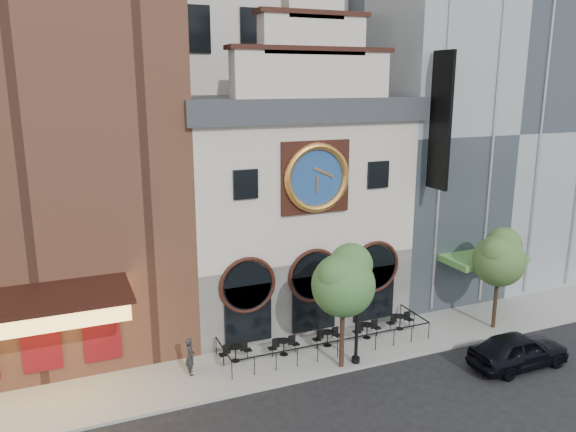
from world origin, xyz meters
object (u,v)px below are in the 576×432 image
at_px(tree_left, 344,280).
at_px(tree_right, 500,256).
at_px(bistro_3, 367,330).
at_px(bistro_4, 400,321).
at_px(pedestrian, 190,356).
at_px(lamppost, 357,303).
at_px(bistro_2, 328,337).
at_px(car_right, 519,350).
at_px(bistro_1, 284,346).
at_px(bistro_0, 235,352).

bearing_deg(tree_left, tree_right, 3.68).
height_order(bistro_3, bistro_4, same).
relative_size(pedestrian, tree_right, 0.32).
xyz_separation_m(tree_left, tree_right, (9.63, 0.62, -0.27)).
bearing_deg(tree_left, lamppost, 1.90).
bearing_deg(bistro_2, car_right, -34.33).
bearing_deg(lamppost, pedestrian, 141.33).
distance_m(bistro_1, tree_right, 12.34).
xyz_separation_m(bistro_0, tree_right, (14.09, -1.73, 3.54)).
bearing_deg(tree_right, car_right, -117.18).
height_order(pedestrian, tree_right, tree_right).
bearing_deg(car_right, tree_right, -27.51).
bearing_deg(bistro_0, bistro_2, -3.15).
height_order(lamppost, tree_left, tree_left).
xyz_separation_m(bistro_0, bistro_4, (9.23, -0.02, 0.00)).
bearing_deg(tree_left, bistro_2, 82.07).
bearing_deg(tree_left, bistro_4, 26.03).
bearing_deg(bistro_4, bistro_1, -177.68).
bearing_deg(tree_right, bistro_4, 160.67).
bearing_deg(car_right, bistro_3, 45.18).
bearing_deg(car_right, pedestrian, 70.62).
relative_size(bistro_3, pedestrian, 0.89).
relative_size(bistro_1, bistro_4, 1.00).
relative_size(tree_left, tree_right, 1.07).
xyz_separation_m(lamppost, tree_left, (-0.75, -0.02, 1.23)).
bearing_deg(lamppost, car_right, -47.41).
relative_size(bistro_1, tree_right, 0.29).
xyz_separation_m(bistro_0, tree_left, (4.47, -2.35, 3.80)).
bearing_deg(bistro_0, tree_left, -27.72).
xyz_separation_m(bistro_1, pedestrian, (-4.61, -0.06, 0.42)).
height_order(car_right, lamppost, lamppost).
distance_m(bistro_2, car_right, 9.05).
distance_m(bistro_2, tree_right, 10.09).
bearing_deg(tree_right, lamppost, -176.17).
bearing_deg(bistro_3, bistro_4, 6.39).
relative_size(bistro_0, bistro_2, 1.00).
xyz_separation_m(bistro_2, pedestrian, (-7.01, -0.10, 0.42)).
bearing_deg(bistro_3, bistro_0, 177.83).
height_order(bistro_2, tree_left, tree_left).
xyz_separation_m(bistro_3, tree_right, (7.05, -1.46, 3.54)).
xyz_separation_m(bistro_2, lamppost, (0.46, -2.06, 2.57)).
height_order(bistro_0, bistro_2, same).
relative_size(car_right, pedestrian, 2.81).
xyz_separation_m(car_right, tree_right, (1.87, 3.64, 3.30)).
distance_m(lamppost, tree_left, 1.44).
distance_m(car_right, pedestrian, 15.32).
bearing_deg(bistro_1, pedestrian, -179.22).
bearing_deg(car_right, tree_left, 68.43).
relative_size(car_right, lamppost, 1.01).
relative_size(bistro_3, tree_right, 0.29).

